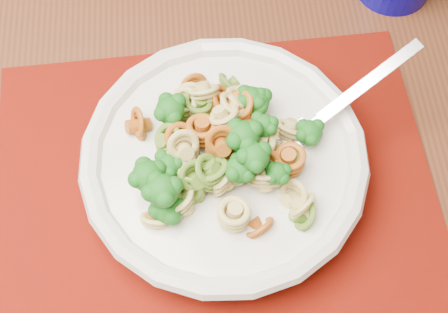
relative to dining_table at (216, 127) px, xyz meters
name	(u,v)px	position (x,y,z in m)	size (l,w,h in m)	color
dining_table	(216,127)	(0.00, 0.00, 0.00)	(1.64, 1.38, 0.77)	#4E2716
placemat	(215,187)	(-0.06, -0.11, 0.11)	(0.41, 0.32, 0.00)	#621004
pasta_bowl	(224,162)	(-0.05, -0.11, 0.14)	(0.26, 0.26, 0.05)	silver
pasta_broccoli_heap	(224,153)	(-0.05, -0.11, 0.15)	(0.22, 0.22, 0.06)	#D8CB6B
fork	(298,136)	(0.02, -0.12, 0.15)	(0.19, 0.02, 0.01)	silver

